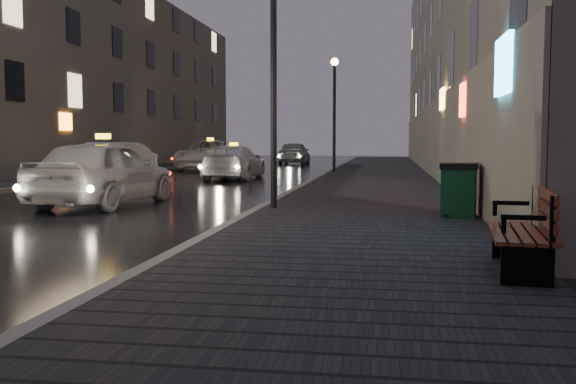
% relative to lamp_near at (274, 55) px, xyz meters
% --- Properties ---
extents(ground, '(120.00, 120.00, 0.00)m').
position_rel_lamp_near_xyz_m(ground, '(-1.85, -6.00, -3.49)').
color(ground, black).
rests_on(ground, ground).
extents(sidewalk, '(4.60, 58.00, 0.15)m').
position_rel_lamp_near_xyz_m(sidewalk, '(2.05, 15.00, -3.41)').
color(sidewalk, black).
rests_on(sidewalk, ground).
extents(curb, '(0.20, 58.00, 0.15)m').
position_rel_lamp_near_xyz_m(curb, '(-0.35, 15.00, -3.41)').
color(curb, slate).
rests_on(curb, ground).
extents(sidewalk_far, '(2.40, 58.00, 0.15)m').
position_rel_lamp_near_xyz_m(sidewalk_far, '(-10.55, 15.00, -3.41)').
color(sidewalk_far, black).
rests_on(sidewalk_far, ground).
extents(curb_far, '(0.20, 58.00, 0.15)m').
position_rel_lamp_near_xyz_m(curb_far, '(-9.25, 15.00, -3.41)').
color(curb_far, slate).
rests_on(curb_far, ground).
extents(building_near, '(1.80, 50.00, 13.00)m').
position_rel_lamp_near_xyz_m(building_near, '(5.25, 19.00, 3.01)').
color(building_near, '#605B54').
rests_on(building_near, ground).
extents(building_far_b, '(6.00, 16.00, 14.00)m').
position_rel_lamp_near_xyz_m(building_far_b, '(-15.35, 14.00, 3.51)').
color(building_far_b, '#6B6051').
rests_on(building_far_b, ground).
extents(building_far_c, '(6.00, 22.00, 11.00)m').
position_rel_lamp_near_xyz_m(building_far_c, '(-15.35, 33.00, 2.01)').
color(building_far_c, '#6B6051').
rests_on(building_far_c, ground).
extents(lamp_near, '(0.36, 0.36, 5.28)m').
position_rel_lamp_near_xyz_m(lamp_near, '(0.00, 0.00, 0.00)').
color(lamp_near, black).
rests_on(lamp_near, sidewalk).
extents(lamp_far, '(0.36, 0.36, 5.28)m').
position_rel_lamp_near_xyz_m(lamp_far, '(0.00, 16.00, 0.00)').
color(lamp_far, black).
rests_on(lamp_far, sidewalk).
extents(bench, '(0.83, 1.93, 0.96)m').
position_rel_lamp_near_xyz_m(bench, '(4.07, -6.40, -2.86)').
color(bench, black).
rests_on(bench, sidewalk).
extents(trash_bin, '(0.80, 0.80, 1.05)m').
position_rel_lamp_near_xyz_m(trash_bin, '(3.87, -1.14, -2.80)').
color(trash_bin, black).
rests_on(trash_bin, sidewalk).
extents(taxi_near, '(2.31, 5.03, 1.67)m').
position_rel_lamp_near_xyz_m(taxi_near, '(-4.53, 1.17, -2.65)').
color(taxi_near, silver).
rests_on(taxi_near, ground).
extents(car_left_mid, '(2.10, 4.90, 1.57)m').
position_rel_lamp_near_xyz_m(car_left_mid, '(-7.24, 7.20, -2.70)').
color(car_left_mid, '#A1A0A8').
rests_on(car_left_mid, ground).
extents(taxi_mid, '(2.02, 4.87, 1.41)m').
position_rel_lamp_near_xyz_m(taxi_mid, '(-3.93, 12.38, -2.78)').
color(taxi_mid, white).
rests_on(taxi_mid, ground).
extents(taxi_far, '(2.98, 6.02, 1.64)m').
position_rel_lamp_near_xyz_m(taxi_far, '(-7.21, 20.40, -2.67)').
color(taxi_far, silver).
rests_on(taxi_far, ground).
extents(car_far, '(1.89, 4.55, 1.54)m').
position_rel_lamp_near_xyz_m(car_far, '(-3.73, 28.68, -2.72)').
color(car_far, gray).
rests_on(car_far, ground).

